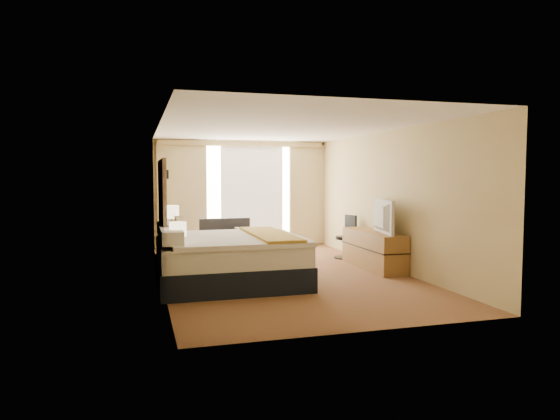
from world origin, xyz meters
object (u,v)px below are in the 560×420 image
object	(u,v)px
nightstand_right	(170,251)
media_dresser	(373,250)
lamp_right	(171,213)
television	(378,216)
loveseat	(227,242)
desk_chair	(347,239)
bed	(229,259)
nightstand_left	(180,275)
lamp_left	(178,230)
floor_lamp	(165,196)

from	to	relation	value
nightstand_right	media_dresser	bearing A→B (deg)	-21.40
lamp_right	television	world-z (taller)	television
lamp_right	nightstand_right	bearing A→B (deg)	132.72
loveseat	desk_chair	world-z (taller)	desk_chair
media_dresser	bed	xyz separation A→B (m)	(-2.89, -0.62, 0.06)
nightstand_left	bed	world-z (taller)	bed
nightstand_left	desk_chair	distance (m)	4.30
loveseat	lamp_left	bearing A→B (deg)	-113.71
bed	lamp_right	xyz separation A→B (m)	(-0.77, 2.03, 0.62)
lamp_left	nightstand_right	bearing A→B (deg)	89.34
bed	nightstand_left	bearing A→B (deg)	-151.94
floor_lamp	television	bearing A→B (deg)	-36.25
media_dresser	television	distance (m)	0.71
nightstand_right	television	xyz separation A→B (m)	(3.65, -1.72, 0.73)
nightstand_left	nightstand_right	size ratio (longest dim) A/B	1.00
loveseat	floor_lamp	distance (m)	1.73
lamp_left	media_dresser	bearing A→B (deg)	16.37
nightstand_left	lamp_left	distance (m)	0.68
loveseat	desk_chair	distance (m)	2.67
media_dresser	loveseat	distance (m)	3.44
nightstand_left	lamp_right	world-z (taller)	lamp_right
media_dresser	bed	size ratio (longest dim) A/B	0.79
lamp_right	lamp_left	bearing A→B (deg)	-91.51
nightstand_left	nightstand_right	distance (m)	2.50
lamp_right	desk_chair	bearing A→B (deg)	-3.42
desk_chair	lamp_left	xyz separation A→B (m)	(-3.70, -2.29, 0.55)
media_dresser	lamp_right	world-z (taller)	lamp_right
nightstand_left	floor_lamp	xyz separation A→B (m)	(-0.03, 3.48, 1.05)
floor_lamp	lamp_right	xyz separation A→B (m)	(0.07, -1.02, -0.30)
lamp_left	television	world-z (taller)	television
bed	loveseat	size ratio (longest dim) A/B	1.79
nightstand_left	desk_chair	bearing A→B (deg)	31.45
loveseat	desk_chair	size ratio (longest dim) A/B	1.40
bed	lamp_right	size ratio (longest dim) A/B	3.69
lamp_left	desk_chair	bearing A→B (deg)	31.76
lamp_left	lamp_right	distance (m)	2.51
nightstand_left	nightstand_right	bearing A→B (deg)	90.00
nightstand_right	desk_chair	bearing A→B (deg)	-4.00
television	nightstand_right	bearing A→B (deg)	75.61
nightstand_left	floor_lamp	world-z (taller)	floor_lamp
lamp_left	nightstand_left	bearing A→B (deg)	57.00
nightstand_right	desk_chair	size ratio (longest dim) A/B	0.60
lamp_left	lamp_right	size ratio (longest dim) A/B	0.84
floor_lamp	television	distance (m)	4.57
loveseat	nightstand_right	bearing A→B (deg)	-145.00
nightstand_right	lamp_right	distance (m)	0.76
bed	lamp_left	xyz separation A→B (m)	(-0.84, -0.48, 0.55)
nightstand_left	desk_chair	world-z (taller)	desk_chair
floor_lamp	desk_chair	size ratio (longest dim) A/B	2.05
nightstand_right	lamp_right	size ratio (longest dim) A/B	0.89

